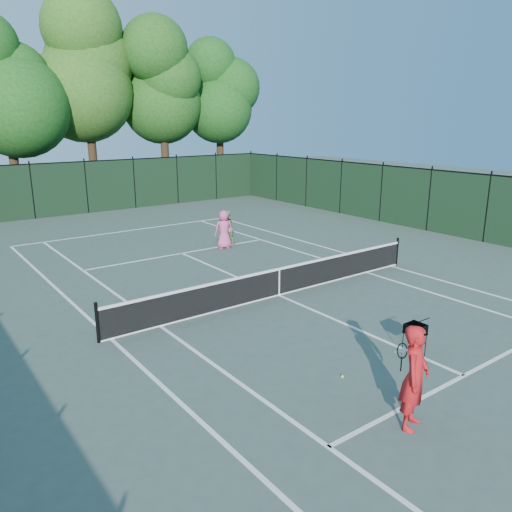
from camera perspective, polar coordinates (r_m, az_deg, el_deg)
ground at (r=15.88m, az=2.62°, el=-4.51°), size 90.00×90.00×0.00m
sideline_doubles_left at (r=13.35m, az=-16.21°, el=-9.10°), size 0.10×23.77×0.01m
sideline_doubles_right at (r=19.65m, az=15.13°, el=-1.11°), size 0.10×23.77×0.01m
sideline_singles_left at (r=13.82m, az=-10.86°, el=-7.88°), size 0.10×23.77×0.01m
sideline_singles_right at (r=18.63m, az=12.50°, el=-1.83°), size 0.10×23.77×0.01m
baseline_far at (r=25.84m, az=-14.27°, el=2.84°), size 10.97×0.10×0.01m
service_line_near at (r=12.05m, az=22.69°, el=-12.49°), size 8.23×0.10×0.01m
service_line_far at (r=21.00m, az=-8.47°, el=0.31°), size 8.23×0.10×0.01m
center_service_line at (r=15.88m, az=2.62°, el=-4.50°), size 0.10×12.80×0.01m
tennis_net at (r=15.72m, az=2.64°, el=-2.87°), size 11.69×0.09×1.06m
fence_far at (r=31.27m, az=-18.82°, el=7.39°), size 24.00×0.05×3.00m
fence_right at (r=24.69m, az=24.91°, el=4.86°), size 0.05×36.00×3.00m
tree_2 at (r=34.05m, az=-26.91°, el=17.72°), size 6.00×6.00×12.40m
tree_3 at (r=35.92m, az=-19.00°, el=20.35°), size 7.00×7.00×14.45m
tree_4 at (r=37.12m, az=-10.75°, el=19.35°), size 6.20×6.20×12.97m
tree_5 at (r=39.98m, az=-4.26°, el=18.64°), size 5.80×5.80×12.23m
coach at (r=9.50m, az=17.68°, el=-13.08°), size 0.85×0.91×1.96m
player_pink at (r=21.47m, az=-3.68°, el=3.06°), size 0.93×0.74×1.66m
player_green at (r=22.10m, az=-3.37°, el=3.25°), size 0.90×0.80×1.53m
ball_hopper at (r=12.34m, az=17.76°, el=-7.99°), size 0.48×0.48×0.78m
loose_ball_midcourt at (r=11.22m, az=9.83°, el=-13.42°), size 0.07×0.07×0.07m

